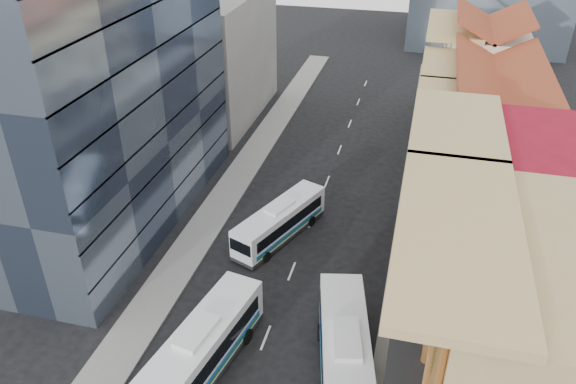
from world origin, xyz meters
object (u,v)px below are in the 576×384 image
(shophouse_tan, at_px, (518,345))
(bus_right, at_px, (345,360))
(office_tower, at_px, (82,42))
(bus_left_near, at_px, (199,352))
(bus_left_far, at_px, (280,221))

(shophouse_tan, xyz_separation_m, bus_right, (-8.50, 0.65, -4.09))
(shophouse_tan, relative_size, office_tower, 0.47)
(bus_left_near, height_order, bus_right, bus_right)
(office_tower, relative_size, bus_left_far, 3.06)
(bus_left_near, relative_size, bus_left_far, 1.16)
(shophouse_tan, xyz_separation_m, bus_left_far, (-16.00, 14.04, -4.43))
(bus_right, bearing_deg, office_tower, 136.66)
(bus_right, bearing_deg, bus_left_near, 176.84)
(shophouse_tan, xyz_separation_m, bus_left_near, (-16.90, -0.76, -4.17))
(office_tower, bearing_deg, shophouse_tan, -24.30)
(shophouse_tan, bearing_deg, office_tower, 155.70)
(bus_left_near, xyz_separation_m, bus_right, (8.40, 1.41, 0.08))
(bus_left_near, distance_m, bus_left_far, 14.83)
(bus_left_near, bearing_deg, office_tower, 144.10)
(office_tower, height_order, bus_left_far, office_tower)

